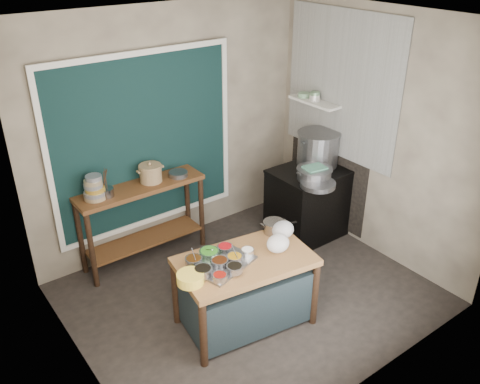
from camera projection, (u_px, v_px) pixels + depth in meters
floor at (250, 296)px, 5.39m from camera, size 3.50×3.00×0.02m
back_wall at (170, 130)px, 5.82m from camera, size 3.50×0.02×2.80m
left_wall at (66, 236)px, 3.81m from camera, size 0.02×3.00×2.80m
right_wall at (375, 135)px, 5.68m from camera, size 0.02×3.00×2.80m
ceiling at (253, 19)px, 4.10m from camera, size 3.50×3.00×0.02m
curtain_panel at (145, 142)px, 5.63m from camera, size 2.10×0.02×1.90m
curtain_frame at (145, 143)px, 5.62m from camera, size 2.22×0.03×2.02m
tile_panel at (341, 86)px, 5.85m from camera, size 0.02×1.70×1.70m
soot_patch at (327, 173)px, 6.45m from camera, size 0.01×1.30×1.30m
wall_shelf at (315, 102)px, 6.12m from camera, size 0.22×0.70×0.03m
prep_table at (245, 291)px, 4.85m from camera, size 1.34×0.90×0.75m
back_counter at (143, 223)px, 5.79m from camera, size 1.45×0.40×0.95m
stove_block at (309, 203)px, 6.30m from camera, size 0.90×0.68×0.85m
stove_top at (311, 171)px, 6.10m from camera, size 0.92×0.69×0.03m
condiment_tray at (223, 264)px, 4.59m from camera, size 0.64×0.53×0.02m
condiment_bowls at (218, 261)px, 4.55m from camera, size 0.65×0.49×0.07m
yellow_basin at (190, 278)px, 4.34m from camera, size 0.27×0.27×0.09m
saucepan at (274, 227)px, 5.06m from camera, size 0.28×0.28×0.12m
plastic_bag_a at (278, 243)px, 4.75m from camera, size 0.27×0.25×0.17m
plastic_bag_b at (283, 230)px, 4.97m from camera, size 0.25×0.22×0.17m
bowl_stack at (94, 189)px, 5.25m from camera, size 0.24×0.24×0.27m
utensil_cup at (107, 192)px, 5.33m from camera, size 0.20×0.20×0.09m
ceramic_crock at (151, 174)px, 5.62m from camera, size 0.28×0.28×0.18m
wide_bowl at (178, 174)px, 5.77m from camera, size 0.23×0.23×0.05m
stock_pot at (318, 149)px, 6.15m from camera, size 0.54×0.54×0.42m
pot_lid at (323, 149)px, 6.16m from camera, size 0.18×0.41×0.40m
steamer at (314, 174)px, 5.84m from camera, size 0.49×0.49×0.14m
green_cloth at (315, 168)px, 5.81m from camera, size 0.27×0.22×0.02m
shallow_pan at (318, 184)px, 5.70m from camera, size 0.48×0.48×0.05m
shelf_bowl_stack at (314, 97)px, 6.10m from camera, size 0.13×0.13×0.11m
shelf_bowl_green at (304, 95)px, 6.24m from camera, size 0.16×0.16×0.05m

